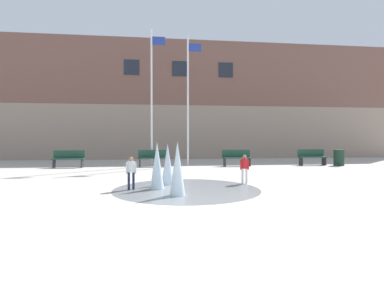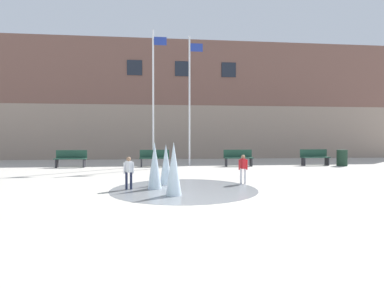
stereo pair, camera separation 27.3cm
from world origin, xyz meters
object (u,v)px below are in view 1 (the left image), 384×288
at_px(park_bench_far_left, 69,159).
at_px(flagpole_left, 152,93).
at_px(flagpole_right, 188,97).
at_px(park_bench_center, 153,158).
at_px(child_in_fountain, 131,170).
at_px(park_bench_far_right, 312,157).
at_px(trash_can, 339,158).
at_px(park_bench_under_right_flagpole, 237,157).
at_px(child_with_pink_shirt, 245,167).

distance_m(park_bench_far_left, flagpole_left, 5.63).
bearing_deg(flagpole_right, park_bench_center, -168.49).
xyz_separation_m(child_in_fountain, flagpole_right, (2.59, 7.68, 3.30)).
bearing_deg(park_bench_far_right, trash_can, -18.94).
bearing_deg(park_bench_under_right_flagpole, flagpole_left, 171.94).
distance_m(child_in_fountain, child_with_pink_shirt, 3.79).
bearing_deg(trash_can, park_bench_far_right, 161.06).
relative_size(park_bench_center, child_with_pink_shirt, 1.62).
distance_m(park_bench_under_right_flagpole, child_with_pink_shirt, 6.49).
bearing_deg(trash_can, child_in_fountain, -149.09).
bearing_deg(flagpole_left, child_in_fountain, -94.14).
bearing_deg(flagpole_right, child_with_pink_shirt, -80.79).
xyz_separation_m(park_bench_center, park_bench_far_right, (9.05, -0.23, 0.00)).
bearing_deg(park_bench_under_right_flagpole, child_in_fountain, -126.53).
xyz_separation_m(park_bench_under_right_flagpole, child_with_pink_shirt, (-1.48, -6.32, 0.10)).
bearing_deg(park_bench_far_right, flagpole_left, 176.03).
bearing_deg(flagpole_left, park_bench_center, -84.55).
relative_size(park_bench_center, park_bench_far_right, 1.00).
relative_size(park_bench_far_right, flagpole_left, 0.21).
bearing_deg(child_in_fountain, park_bench_far_right, -97.25).
xyz_separation_m(park_bench_under_right_flagpole, park_bench_far_right, (4.44, 0.03, 0.00)).
relative_size(park_bench_under_right_flagpole, child_in_fountain, 1.62).
relative_size(child_in_fountain, flagpole_left, 0.13).
bearing_deg(flagpole_right, trash_can, -7.43).
distance_m(park_bench_far_right, child_with_pink_shirt, 8.68).
bearing_deg(child_with_pink_shirt, park_bench_far_left, -138.59).
bearing_deg(child_in_fountain, trash_can, -102.52).
height_order(park_bench_far_right, flagpole_right, flagpole_right).
distance_m(park_bench_center, park_bench_under_right_flagpole, 4.62).
bearing_deg(child_in_fountain, flagpole_left, -47.57).
xyz_separation_m(park_bench_under_right_flagpole, flagpole_right, (-2.62, 0.66, 3.40)).
height_order(park_bench_far_left, flagpole_left, flagpole_left).
xyz_separation_m(park_bench_under_right_flagpole, child_in_fountain, (-5.20, -7.03, 0.10)).
relative_size(park_bench_far_right, child_with_pink_shirt, 1.62).
bearing_deg(trash_can, park_bench_center, 176.20).
relative_size(child_in_fountain, child_with_pink_shirt, 1.00).
height_order(child_with_pink_shirt, flagpole_left, flagpole_left).
xyz_separation_m(park_bench_under_right_flagpole, trash_can, (5.80, -0.44, -0.03)).
xyz_separation_m(child_in_fountain, child_with_pink_shirt, (3.72, 0.70, 0.00)).
distance_m(park_bench_center, park_bench_far_right, 9.05).
distance_m(park_bench_under_right_flagpole, flagpole_right, 4.34).
bearing_deg(trash_can, park_bench_under_right_flagpole, 175.67).
bearing_deg(park_bench_far_left, flagpole_left, 5.66).
xyz_separation_m(park_bench_center, child_in_fountain, (-0.60, -7.28, 0.10)).
xyz_separation_m(child_in_fountain, flagpole_left, (0.56, 7.68, 3.45)).
relative_size(park_bench_under_right_flagpole, flagpole_right, 0.22).
bearing_deg(child_with_pink_shirt, park_bench_center, -162.10).
bearing_deg(park_bench_center, flagpole_left, 95.45).
bearing_deg(child_with_pink_shirt, flagpole_right, -178.32).
bearing_deg(park_bench_far_left, park_bench_center, 0.34).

